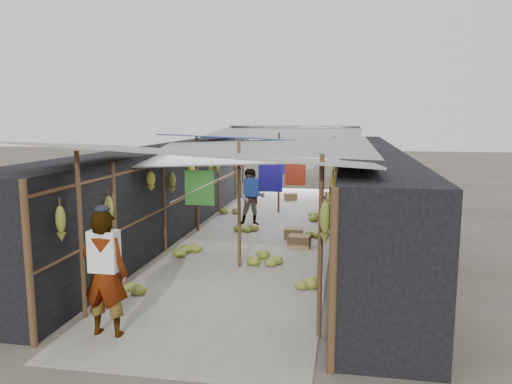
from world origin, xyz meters
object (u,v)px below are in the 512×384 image
Objects in this scene: vendor_elderly at (105,274)px; shopper_blue at (252,197)px; black_basin at (332,207)px; crate_near at (299,242)px; vendor_seated at (328,210)px.

shopper_blue is (0.66, 7.52, -0.10)m from vendor_elderly.
black_basin is 0.35× the size of vendor_elderly.
shopper_blue is at bearing -128.05° from black_basin.
crate_near is 0.28× the size of vendor_elderly.
vendor_seated is (0.58, 2.66, 0.30)m from crate_near.
vendor_elderly reaches higher than black_basin.
vendor_elderly reaches higher than vendor_seated.
shopper_blue reaches higher than vendor_seated.
shopper_blue is at bearing -93.83° from vendor_elderly.
vendor_elderly is 7.55m from shopper_blue.
black_basin is 0.72× the size of vendor_seated.
black_basin is at bearing 86.59° from crate_near.
crate_near is 5.11m from black_basin.
crate_near is at bearing -57.57° from shopper_blue.
vendor_elderly is at bearing -9.40° from vendor_seated.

